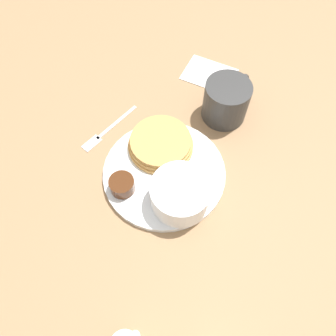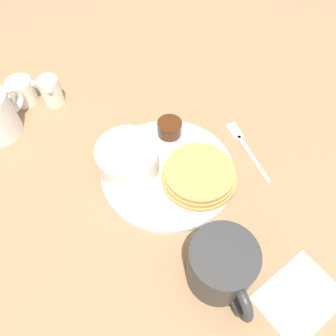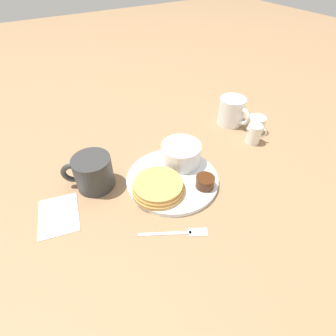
{
  "view_description": "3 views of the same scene",
  "coord_description": "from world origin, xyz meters",
  "px_view_note": "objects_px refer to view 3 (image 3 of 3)",
  "views": [
    {
      "loc": [
        -0.08,
        0.29,
        0.57
      ],
      "look_at": [
        -0.01,
        -0.0,
        0.03
      ],
      "focal_mm": 35.0,
      "sensor_mm": 36.0,
      "label": 1
    },
    {
      "loc": [
        -0.25,
        -0.22,
        0.5
      ],
      "look_at": [
        -0.01,
        -0.01,
        0.04
      ],
      "focal_mm": 35.0,
      "sensor_mm": 36.0,
      "label": 2
    },
    {
      "loc": [
        0.41,
        -0.26,
        0.49
      ],
      "look_at": [
        -0.0,
        -0.01,
        0.05
      ],
      "focal_mm": 28.0,
      "sensor_mm": 36.0,
      "label": 3
    }
  ],
  "objects_px": {
    "second_mug": "(232,111)",
    "creamer_pitcher_near": "(254,134)",
    "fork": "(182,233)",
    "coffee_mug": "(93,172)",
    "plate": "(172,179)",
    "creamer_pitcher_far": "(256,124)",
    "bowl": "(181,153)"
  },
  "relations": [
    {
      "from": "creamer_pitcher_far",
      "to": "second_mug",
      "type": "distance_m",
      "value": 0.09
    },
    {
      "from": "creamer_pitcher_far",
      "to": "second_mug",
      "type": "height_order",
      "value": "second_mug"
    },
    {
      "from": "coffee_mug",
      "to": "second_mug",
      "type": "bearing_deg",
      "value": 95.29
    },
    {
      "from": "bowl",
      "to": "creamer_pitcher_near",
      "type": "relative_size",
      "value": 1.73
    },
    {
      "from": "plate",
      "to": "bowl",
      "type": "distance_m",
      "value": 0.08
    },
    {
      "from": "bowl",
      "to": "second_mug",
      "type": "distance_m",
      "value": 0.28
    },
    {
      "from": "bowl",
      "to": "second_mug",
      "type": "height_order",
      "value": "second_mug"
    },
    {
      "from": "coffee_mug",
      "to": "second_mug",
      "type": "distance_m",
      "value": 0.5
    },
    {
      "from": "plate",
      "to": "second_mug",
      "type": "bearing_deg",
      "value": 113.37
    },
    {
      "from": "bowl",
      "to": "fork",
      "type": "bearing_deg",
      "value": -32.41
    },
    {
      "from": "coffee_mug",
      "to": "creamer_pitcher_near",
      "type": "xyz_separation_m",
      "value": [
        0.07,
        0.48,
        -0.01
      ]
    },
    {
      "from": "coffee_mug",
      "to": "second_mug",
      "type": "relative_size",
      "value": 1.05
    },
    {
      "from": "creamer_pitcher_near",
      "to": "fork",
      "type": "height_order",
      "value": "creamer_pitcher_near"
    },
    {
      "from": "coffee_mug",
      "to": "fork",
      "type": "xyz_separation_m",
      "value": [
        0.24,
        0.11,
        -0.04
      ]
    },
    {
      "from": "plate",
      "to": "creamer_pitcher_far",
      "type": "distance_m",
      "value": 0.36
    },
    {
      "from": "bowl",
      "to": "fork",
      "type": "height_order",
      "value": "bowl"
    },
    {
      "from": "plate",
      "to": "second_mug",
      "type": "xyz_separation_m",
      "value": [
        -0.14,
        0.32,
        0.04
      ]
    },
    {
      "from": "plate",
      "to": "creamer_pitcher_near",
      "type": "xyz_separation_m",
      "value": [
        -0.02,
        0.3,
        0.03
      ]
    },
    {
      "from": "creamer_pitcher_near",
      "to": "coffee_mug",
      "type": "bearing_deg",
      "value": -98.7
    },
    {
      "from": "bowl",
      "to": "plate",
      "type": "bearing_deg",
      "value": -51.34
    },
    {
      "from": "creamer_pitcher_near",
      "to": "creamer_pitcher_far",
      "type": "distance_m",
      "value": 0.06
    },
    {
      "from": "coffee_mug",
      "to": "second_mug",
      "type": "xyz_separation_m",
      "value": [
        -0.05,
        0.5,
        0.0
      ]
    },
    {
      "from": "creamer_pitcher_near",
      "to": "creamer_pitcher_far",
      "type": "bearing_deg",
      "value": 128.59
    },
    {
      "from": "fork",
      "to": "second_mug",
      "type": "relative_size",
      "value": 1.21
    },
    {
      "from": "fork",
      "to": "coffee_mug",
      "type": "bearing_deg",
      "value": -155.18
    },
    {
      "from": "coffee_mug",
      "to": "creamer_pitcher_near",
      "type": "distance_m",
      "value": 0.49
    },
    {
      "from": "fork",
      "to": "plate",
      "type": "bearing_deg",
      "value": 155.49
    },
    {
      "from": "plate",
      "to": "fork",
      "type": "xyz_separation_m",
      "value": [
        0.15,
        -0.07,
        -0.0
      ]
    },
    {
      "from": "bowl",
      "to": "creamer_pitcher_near",
      "type": "distance_m",
      "value": 0.25
    },
    {
      "from": "coffee_mug",
      "to": "bowl",
      "type": "bearing_deg",
      "value": 78.14
    },
    {
      "from": "second_mug",
      "to": "creamer_pitcher_near",
      "type": "bearing_deg",
      "value": -6.15
    },
    {
      "from": "bowl",
      "to": "creamer_pitcher_near",
      "type": "height_order",
      "value": "bowl"
    }
  ]
}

